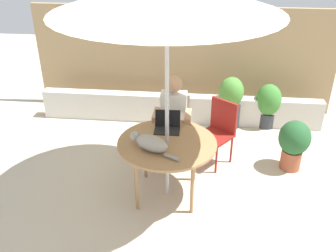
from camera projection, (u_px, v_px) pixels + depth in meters
The scene contains 12 objects.
ground_plane at pixel (167, 193), 4.55m from camera, with size 14.00×14.00×0.00m, color beige.
fence_back at pixel (183, 59), 6.29m from camera, with size 5.03×0.08×1.76m, color tan.
planter_wall_low at pixel (180, 109), 6.09m from camera, with size 4.53×0.20×0.47m, color beige.
patio_table at pixel (167, 146), 4.22m from camera, with size 1.13×1.13×0.73m.
chair_occupied at pixel (174, 122), 5.10m from camera, with size 0.40×0.40×0.87m.
chair_empty at pixel (219, 128), 4.95m from camera, with size 0.56×0.56×0.87m.
person_seated at pixel (173, 116), 4.88m from camera, with size 0.48×0.48×1.21m.
laptop at pixel (167, 124), 4.44m from camera, with size 0.31×0.26×0.21m.
cat at pixel (150, 143), 4.02m from camera, with size 0.58×0.39×0.17m.
potted_plant_near_fence at pixel (294, 142), 4.83m from camera, with size 0.41×0.41×0.70m.
potted_plant_by_chair at pixel (231, 101), 5.86m from camera, with size 0.38×0.38×0.84m.
potted_plant_corner at pixel (268, 104), 5.89m from camera, with size 0.40×0.40×0.72m.
Camera 1 is at (0.39, -3.59, 2.88)m, focal length 39.88 mm.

